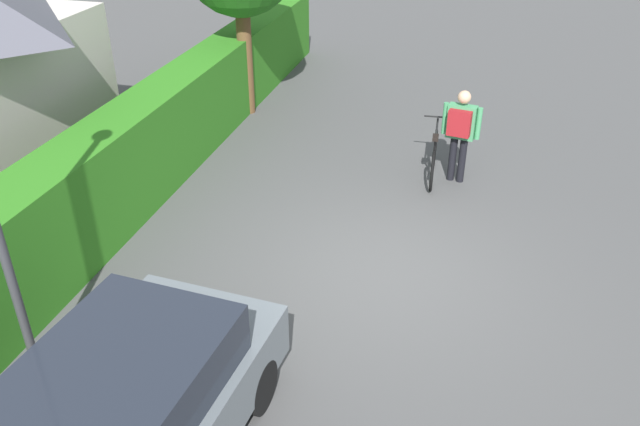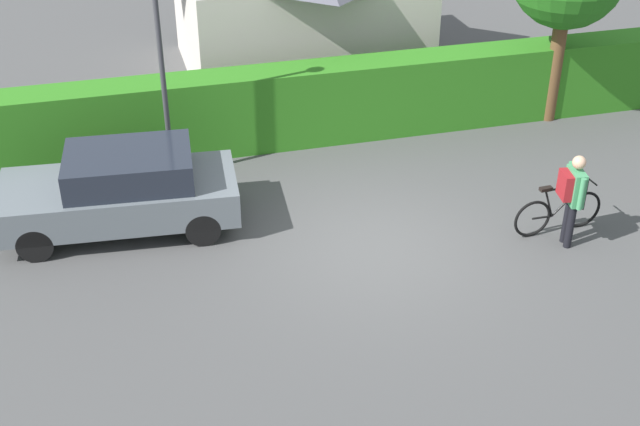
% 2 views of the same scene
% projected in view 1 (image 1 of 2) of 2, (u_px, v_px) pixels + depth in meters
% --- Properties ---
extents(ground_plane, '(60.00, 60.00, 0.00)m').
position_uv_depth(ground_plane, '(382.00, 272.00, 9.19)').
color(ground_plane, '#454545').
extents(hedge_row, '(20.35, 0.90, 1.63)m').
position_uv_depth(hedge_row, '(99.00, 185.00, 9.74)').
color(hedge_row, '#2B711A').
rests_on(hedge_row, ground).
extents(bicycle, '(1.70, 0.50, 0.98)m').
position_uv_depth(bicycle, '(434.00, 157.00, 11.58)').
color(bicycle, black).
rests_on(bicycle, ground).
extents(person_rider, '(0.41, 0.67, 1.68)m').
position_uv_depth(person_rider, '(460.00, 128.00, 11.11)').
color(person_rider, black).
rests_on(person_rider, ground).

